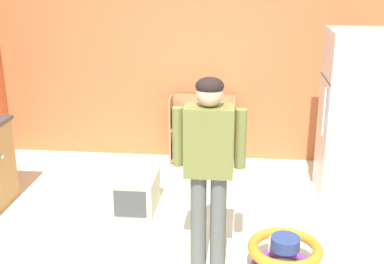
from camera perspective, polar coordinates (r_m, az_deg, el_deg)
name	(u,v)px	position (r m, az deg, el deg)	size (l,w,h in m)	color
ground_plane	(181,251)	(4.54, -1.20, -13.31)	(12.00, 12.00, 0.00)	silver
back_wall	(204,53)	(6.27, 1.34, 8.91)	(5.20, 0.06, 2.70)	#CA663B
refrigerator	(357,117)	(5.49, 18.15, 1.67)	(0.73, 0.68, 1.78)	#B7BABF
bookshelf	(198,133)	(6.34, 0.69, -0.09)	(0.80, 0.28, 0.85)	#B47F4B
standing_person	(209,158)	(3.91, 1.92, -2.92)	(0.57, 0.22, 1.60)	#575855
baby_walker	(285,255)	(4.26, 10.42, -13.53)	(0.60, 0.60, 0.32)	#733999
pet_carrier	(136,192)	(5.21, -6.38, -6.78)	(0.42, 0.55, 0.36)	beige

